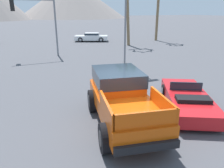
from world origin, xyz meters
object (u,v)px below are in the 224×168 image
(red_convertible_car, at_px, (188,100))
(parked_car_white, at_px, (91,37))
(traffic_light_main, at_px, (37,15))
(orange_pickup_truck, at_px, (121,95))
(street_lamp_post, at_px, (126,4))

(red_convertible_car, distance_m, parked_car_white, 23.32)
(red_convertible_car, bearing_deg, traffic_light_main, 136.12)
(traffic_light_main, bearing_deg, parked_car_white, -134.56)
(orange_pickup_truck, distance_m, street_lamp_post, 9.99)
(red_convertible_car, relative_size, street_lamp_post, 0.61)
(parked_car_white, xyz_separation_m, street_lamp_post, (-2.56, -14.59, 4.04))
(street_lamp_post, bearing_deg, traffic_light_main, 131.46)
(parked_car_white, relative_size, traffic_light_main, 0.93)
(red_convertible_car, bearing_deg, orange_pickup_truck, -154.52)
(parked_car_white, bearing_deg, red_convertible_car, -164.01)
(red_convertible_car, height_order, traffic_light_main, traffic_light_main)
(traffic_light_main, bearing_deg, orange_pickup_truck, 93.97)
(orange_pickup_truck, height_order, street_lamp_post, street_lamp_post)
(parked_car_white, distance_m, street_lamp_post, 15.35)
(orange_pickup_truck, relative_size, red_convertible_car, 1.13)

